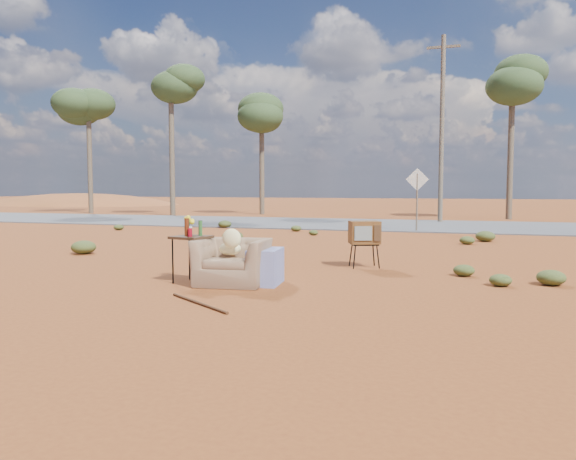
% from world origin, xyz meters
% --- Properties ---
extents(ground, '(140.00, 140.00, 0.00)m').
position_xyz_m(ground, '(0.00, 0.00, 0.00)').
color(ground, brown).
rests_on(ground, ground).
extents(highway, '(140.00, 7.00, 0.04)m').
position_xyz_m(highway, '(0.00, 15.00, 0.02)').
color(highway, '#565659').
rests_on(highway, ground).
extents(dirt_mound, '(26.00, 18.00, 2.00)m').
position_xyz_m(dirt_mound, '(-30.00, 34.00, 0.00)').
color(dirt_mound, '#9C4E25').
rests_on(dirt_mound, ground).
extents(armchair, '(1.36, 0.96, 0.96)m').
position_xyz_m(armchair, '(-0.20, 0.36, 0.45)').
color(armchair, '#806045').
rests_on(armchair, ground).
extents(tv_unit, '(0.68, 0.62, 0.89)m').
position_xyz_m(tv_unit, '(1.36, 2.83, 0.66)').
color(tv_unit, black).
rests_on(tv_unit, ground).
extents(side_table, '(0.61, 0.61, 1.06)m').
position_xyz_m(side_table, '(-1.00, 0.30, 0.78)').
color(side_table, '#352013').
rests_on(side_table, ground).
extents(rusty_bar, '(1.23, 0.89, 0.04)m').
position_xyz_m(rusty_bar, '(-0.09, -1.23, 0.02)').
color(rusty_bar, '#4F2B15').
rests_on(rusty_bar, ground).
extents(road_sign, '(0.78, 0.06, 2.19)m').
position_xyz_m(road_sign, '(1.50, 12.00, 1.50)').
color(road_sign, brown).
rests_on(road_sign, ground).
extents(eucalyptus_far_left, '(3.20, 3.20, 7.10)m').
position_xyz_m(eucalyptus_far_left, '(-18.00, 20.00, 5.94)').
color(eucalyptus_far_left, brown).
rests_on(eucalyptus_far_left, ground).
extents(eucalyptus_left, '(3.20, 3.20, 8.10)m').
position_xyz_m(eucalyptus_left, '(-12.00, 19.00, 6.92)').
color(eucalyptus_left, brown).
rests_on(eucalyptus_left, ground).
extents(eucalyptus_near_left, '(3.20, 3.20, 6.60)m').
position_xyz_m(eucalyptus_near_left, '(-8.00, 22.00, 5.45)').
color(eucalyptus_near_left, brown).
rests_on(eucalyptus_near_left, ground).
extents(eucalyptus_center, '(3.20, 3.20, 7.60)m').
position_xyz_m(eucalyptus_center, '(5.00, 21.00, 6.43)').
color(eucalyptus_center, brown).
rests_on(eucalyptus_center, ground).
extents(utility_pole_center, '(1.40, 0.20, 8.00)m').
position_xyz_m(utility_pole_center, '(2.00, 17.50, 4.15)').
color(utility_pole_center, brown).
rests_on(utility_pole_center, ground).
extents(scrub_patch, '(17.49, 8.07, 0.33)m').
position_xyz_m(scrub_patch, '(-0.82, 4.41, 0.14)').
color(scrub_patch, '#4F5726').
rests_on(scrub_patch, ground).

